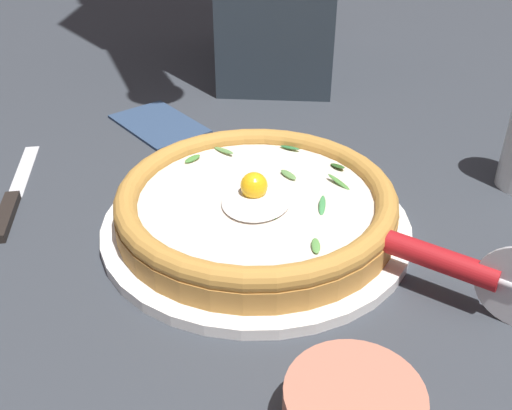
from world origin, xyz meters
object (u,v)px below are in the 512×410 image
(table_knife, at_px, (11,201))
(folded_napkin, at_px, (159,123))
(pizza, at_px, (256,204))
(pizza_cutter, at_px, (465,268))

(table_knife, relative_size, folded_napkin, 1.48)
(table_knife, bearing_deg, pizza, -84.66)
(pizza, relative_size, pizza_cutter, 1.85)
(table_knife, bearing_deg, pizza_cutter, -94.14)
(folded_napkin, bearing_deg, table_knife, 162.25)
(pizza, bearing_deg, table_knife, 95.34)
(pizza_cutter, xyz_separation_m, folded_napkin, (0.28, 0.41, -0.04))
(pizza_cutter, bearing_deg, folded_napkin, 56.17)
(pizza, xyz_separation_m, folded_napkin, (0.21, 0.21, -0.03))
(table_knife, height_order, folded_napkin, table_knife)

